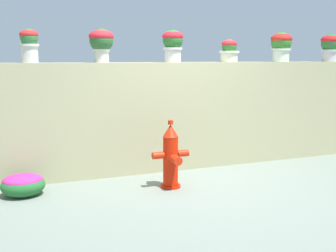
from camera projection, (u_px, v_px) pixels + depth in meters
ground_plane at (204, 189)px, 5.23m from camera, size 24.00×24.00×0.00m
stone_wall at (170, 116)px, 6.13m from camera, size 6.33×0.42×1.52m
potted_plant_1 at (29, 43)px, 5.27m from camera, size 0.24×0.24×0.41m
potted_plant_2 at (101, 41)px, 5.61m from camera, size 0.33×0.33×0.44m
potted_plant_3 at (173, 43)px, 5.95m from camera, size 0.29×0.29×0.44m
potted_plant_4 at (229, 50)px, 6.30m from camera, size 0.30×0.30×0.33m
potted_plant_5 at (281, 44)px, 6.66m from camera, size 0.33×0.33×0.45m
potted_plant_6 at (331, 45)px, 6.98m from camera, size 0.32×0.32×0.44m
fire_hydrant at (171, 157)px, 5.24m from camera, size 0.47×0.37×0.83m
flower_bush_left at (23, 184)px, 4.96m from camera, size 0.50×0.45×0.27m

